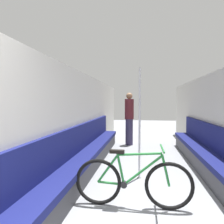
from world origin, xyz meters
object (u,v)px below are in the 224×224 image
object	(u,v)px
bench_seat_row_right	(212,161)
bicycle	(133,182)
grab_pole_near	(140,125)
passenger_standing	(129,118)
bench_seat_row_left	(87,155)

from	to	relation	value
bench_seat_row_right	bicycle	size ratio (longest dim) A/B	3.48
bicycle	grab_pole_near	xyz separation A→B (m)	(0.07, 1.08, 0.65)
grab_pole_near	passenger_standing	xyz separation A→B (m)	(-0.38, 2.89, -0.10)
grab_pole_near	passenger_standing	bearing A→B (deg)	97.49
bicycle	grab_pole_near	distance (m)	1.27
grab_pole_near	bench_seat_row_right	bearing A→B (deg)	10.90
bench_seat_row_left	bench_seat_row_right	bearing A→B (deg)	0.00
bicycle	passenger_standing	world-z (taller)	passenger_standing
bench_seat_row_left	grab_pole_near	size ratio (longest dim) A/B	2.71
grab_pole_near	passenger_standing	world-z (taller)	grab_pole_near
bench_seat_row_right	grab_pole_near	xyz separation A→B (m)	(-1.37, -0.26, 0.69)
bicycle	bench_seat_row_left	bearing A→B (deg)	108.69
bench_seat_row_right	grab_pole_near	size ratio (longest dim) A/B	2.71
bench_seat_row_right	grab_pole_near	world-z (taller)	grab_pole_near
bench_seat_row_right	bicycle	world-z (taller)	bench_seat_row_right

